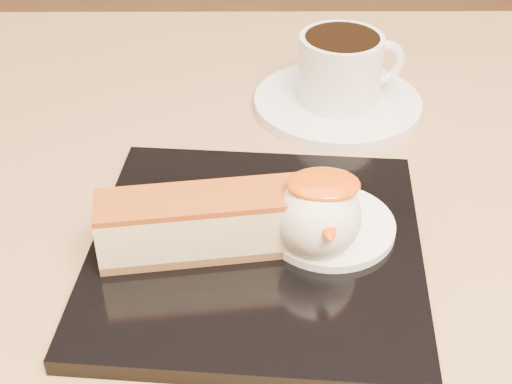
{
  "coord_description": "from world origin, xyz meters",
  "views": [
    {
      "loc": [
        0.04,
        -0.38,
        1.04
      ],
      "look_at": [
        0.04,
        -0.0,
        0.76
      ],
      "focal_mm": 50.0,
      "sensor_mm": 36.0,
      "label": 1
    }
  ],
  "objects_px": {
    "table": "(207,377)",
    "coffee_cup": "(342,67)",
    "ice_cream_scoop": "(319,216)",
    "cheesecake": "(202,223)",
    "dessert_plate": "(256,250)",
    "saucer": "(337,103)"
  },
  "relations": [
    {
      "from": "table",
      "to": "cheesecake",
      "type": "relative_size",
      "value": 5.83
    },
    {
      "from": "dessert_plate",
      "to": "saucer",
      "type": "relative_size",
      "value": 1.47
    },
    {
      "from": "cheesecake",
      "to": "ice_cream_scoop",
      "type": "relative_size",
      "value": 2.47
    },
    {
      "from": "table",
      "to": "cheesecake",
      "type": "xyz_separation_m",
      "value": [
        0.01,
        -0.03,
        0.19
      ]
    },
    {
      "from": "cheesecake",
      "to": "coffee_cup",
      "type": "distance_m",
      "value": 0.23
    },
    {
      "from": "table",
      "to": "coffee_cup",
      "type": "relative_size",
      "value": 8.26
    },
    {
      "from": "dessert_plate",
      "to": "coffee_cup",
      "type": "relative_size",
      "value": 2.27
    },
    {
      "from": "ice_cream_scoop",
      "to": "cheesecake",
      "type": "bearing_deg",
      "value": 180.0
    },
    {
      "from": "table",
      "to": "saucer",
      "type": "height_order",
      "value": "saucer"
    },
    {
      "from": "ice_cream_scoop",
      "to": "dessert_plate",
      "type": "bearing_deg",
      "value": 172.87
    },
    {
      "from": "cheesecake",
      "to": "saucer",
      "type": "height_order",
      "value": "cheesecake"
    },
    {
      "from": "table",
      "to": "dessert_plate",
      "type": "relative_size",
      "value": 3.64
    },
    {
      "from": "cheesecake",
      "to": "ice_cream_scoop",
      "type": "xyz_separation_m",
      "value": [
        0.07,
        0.0,
        0.01
      ]
    },
    {
      "from": "table",
      "to": "coffee_cup",
      "type": "bearing_deg",
      "value": 56.67
    },
    {
      "from": "table",
      "to": "dessert_plate",
      "type": "distance_m",
      "value": 0.17
    },
    {
      "from": "table",
      "to": "cheesecake",
      "type": "height_order",
      "value": "cheesecake"
    },
    {
      "from": "cheesecake",
      "to": "dessert_plate",
      "type": "bearing_deg",
      "value": 0.29
    },
    {
      "from": "table",
      "to": "dessert_plate",
      "type": "bearing_deg",
      "value": -29.09
    },
    {
      "from": "dessert_plate",
      "to": "cheesecake",
      "type": "relative_size",
      "value": 1.6
    },
    {
      "from": "cheesecake",
      "to": "coffee_cup",
      "type": "xyz_separation_m",
      "value": [
        0.11,
        0.21,
        0.01
      ]
    },
    {
      "from": "dessert_plate",
      "to": "saucer",
      "type": "distance_m",
      "value": 0.21
    },
    {
      "from": "ice_cream_scoop",
      "to": "coffee_cup",
      "type": "bearing_deg",
      "value": 80.07
    }
  ]
}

